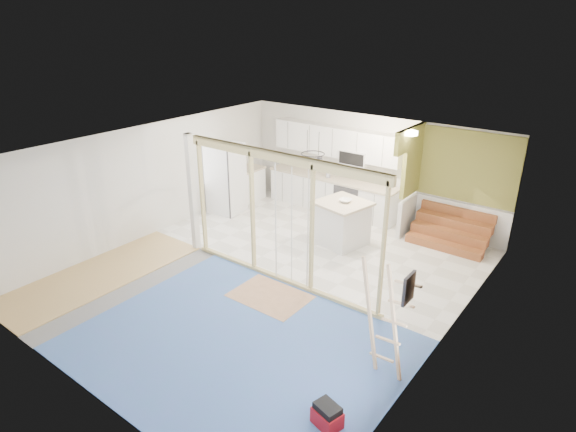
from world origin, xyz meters
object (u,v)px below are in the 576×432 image
Objects in this scene: island at (342,223)px; toolbox at (327,416)px; fridge at (226,179)px; ladder at (385,320)px.

toolbox is at bearing -48.52° from island.
toolbox is (6.02, -4.49, -0.76)m from fridge.
ladder is at bearing -34.63° from fridge.
fridge is at bearing 164.06° from ladder.
island is (3.41, 0.15, -0.41)m from fridge.
ladder is (0.06, 1.34, 0.72)m from toolbox.
ladder is at bearing 102.41° from toolbox.
island is 2.97× the size of toolbox.
ladder reaches higher than island.
fridge is at bearing 158.47° from toolbox.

